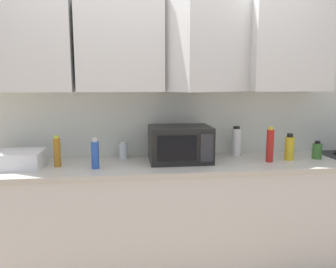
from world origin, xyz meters
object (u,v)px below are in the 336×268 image
at_px(bottle_white_jar, 236,142).
at_px(dish_rack, 16,159).
at_px(bottle_clear_tall, 124,150).
at_px(bottle_red_sauce, 270,145).
at_px(bottle_amber_vinegar, 57,152).
at_px(bottle_green_oil, 317,151).
at_px(bottle_yellow_mustard, 289,148).
at_px(microwave, 180,144).
at_px(bottle_blue_cleaner, 95,154).

bearing_deg(bottle_white_jar, dish_rack, -173.64).
height_order(bottle_clear_tall, bottle_red_sauce, bottle_red_sauce).
relative_size(bottle_amber_vinegar, bottle_green_oil, 1.58).
distance_m(bottle_clear_tall, bottle_white_jar, 0.96).
xyz_separation_m(bottle_amber_vinegar, bottle_red_sauce, (1.63, -0.04, 0.02)).
height_order(bottle_white_jar, bottle_red_sauce, bottle_red_sauce).
bearing_deg(bottle_green_oil, bottle_red_sauce, -173.27).
bearing_deg(bottle_yellow_mustard, dish_rack, 179.44).
bearing_deg(bottle_red_sauce, dish_rack, 178.19).
bearing_deg(bottle_red_sauce, bottle_white_jar, 126.38).
distance_m(microwave, bottle_green_oil, 1.14).
distance_m(bottle_amber_vinegar, bottle_clear_tall, 0.53).
relative_size(bottle_blue_cleaner, bottle_red_sauce, 0.81).
height_order(dish_rack, bottle_clear_tall, bottle_clear_tall).
height_order(bottle_amber_vinegar, bottle_green_oil, bottle_amber_vinegar).
bearing_deg(dish_rack, bottle_red_sauce, -1.81).
height_order(bottle_yellow_mustard, bottle_red_sauce, bottle_red_sauce).
height_order(microwave, bottle_amber_vinegar, microwave).
bearing_deg(bottle_white_jar, bottle_green_oil, -18.20).
distance_m(bottle_amber_vinegar, bottle_green_oil, 2.07).
bearing_deg(bottle_blue_cleaner, bottle_green_oil, 3.09).
xyz_separation_m(dish_rack, bottle_blue_cleaner, (0.58, -0.11, 0.05)).
distance_m(bottle_yellow_mustard, bottle_red_sauce, 0.19).
bearing_deg(bottle_clear_tall, bottle_red_sauce, -12.31).
bearing_deg(bottle_amber_vinegar, microwave, 3.68).
xyz_separation_m(microwave, bottle_green_oil, (1.13, -0.05, -0.07)).
xyz_separation_m(bottle_green_oil, bottle_red_sauce, (-0.43, -0.05, 0.07)).
xyz_separation_m(bottle_yellow_mustard, bottle_clear_tall, (-1.33, 0.21, -0.03)).
distance_m(bottle_clear_tall, bottle_red_sauce, 1.18).
distance_m(bottle_yellow_mustard, bottle_white_jar, 0.43).
bearing_deg(microwave, bottle_amber_vinegar, -176.32).
bearing_deg(bottle_blue_cleaner, dish_rack, 169.73).
bearing_deg(bottle_yellow_mustard, bottle_white_jar, 149.93).
xyz_separation_m(dish_rack, bottle_green_oil, (2.36, -0.01, 0.01)).
height_order(bottle_green_oil, bottle_red_sauce, bottle_red_sauce).
bearing_deg(bottle_clear_tall, bottle_blue_cleaner, -124.18).
bearing_deg(bottle_clear_tall, bottle_amber_vinegar, -156.95).
relative_size(bottle_amber_vinegar, bottle_blue_cleaner, 1.04).
distance_m(microwave, bottle_yellow_mustard, 0.89).
height_order(bottle_clear_tall, bottle_white_jar, bottle_white_jar).
distance_m(microwave, bottle_white_jar, 0.54).
xyz_separation_m(bottle_green_oil, bottle_yellow_mustard, (-0.25, -0.01, 0.03)).
bearing_deg(dish_rack, bottle_green_oil, -0.24).
bearing_deg(microwave, bottle_green_oil, -2.65).
xyz_separation_m(microwave, bottle_blue_cleaner, (-0.65, -0.15, -0.03)).
relative_size(microwave, bottle_amber_vinegar, 2.05).
height_order(bottle_blue_cleaner, bottle_white_jar, bottle_white_jar).
xyz_separation_m(dish_rack, bottle_red_sauce, (1.93, -0.06, 0.07)).
xyz_separation_m(bottle_yellow_mustard, bottle_blue_cleaner, (-1.53, -0.09, 0.01)).
relative_size(microwave, bottle_green_oil, 3.24).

